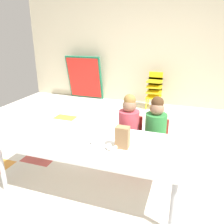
# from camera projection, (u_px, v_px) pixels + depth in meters

# --- Properties ---
(ground_plane) EXTENTS (6.17, 5.16, 0.02)m
(ground_plane) POSITION_uv_depth(u_px,v_px,m) (112.00, 152.00, 3.31)
(ground_plane) COLOR silver
(back_wall) EXTENTS (6.17, 0.10, 2.49)m
(back_wall) POSITION_uv_depth(u_px,v_px,m) (149.00, 50.00, 5.20)
(back_wall) COLOR beige
(back_wall) RESTS_ON ground_plane
(craft_table) EXTENTS (1.94, 0.84, 0.57)m
(craft_table) POSITION_uv_depth(u_px,v_px,m) (91.00, 144.00, 2.40)
(craft_table) COLOR white
(craft_table) RESTS_ON ground_plane
(seated_child_near_camera) EXTENTS (0.32, 0.31, 0.92)m
(seated_child_near_camera) POSITION_uv_depth(u_px,v_px,m) (129.00, 122.00, 2.89)
(seated_child_near_camera) COLOR red
(seated_child_near_camera) RESTS_ON ground_plane
(seated_child_middle_seat) EXTENTS (0.33, 0.33, 0.92)m
(seated_child_middle_seat) POSITION_uv_depth(u_px,v_px,m) (156.00, 126.00, 2.79)
(seated_child_middle_seat) COLOR red
(seated_child_middle_seat) RESTS_ON ground_plane
(kid_chair_yellow_stack) EXTENTS (0.32, 0.30, 0.80)m
(kid_chair_yellow_stack) POSITION_uv_depth(u_px,v_px,m) (155.00, 88.00, 5.04)
(kid_chair_yellow_stack) COLOR yellow
(kid_chair_yellow_stack) RESTS_ON ground_plane
(folded_activity_table) EXTENTS (0.90, 0.29, 1.09)m
(folded_activity_table) POSITION_uv_depth(u_px,v_px,m) (85.00, 78.00, 5.73)
(folded_activity_table) COLOR #19724C
(folded_activity_table) RESTS_ON ground_plane
(paper_bag_brown) EXTENTS (0.13, 0.09, 0.22)m
(paper_bag_brown) POSITION_uv_depth(u_px,v_px,m) (122.00, 137.00, 2.21)
(paper_bag_brown) COLOR #9E754C
(paper_bag_brown) RESTS_ON craft_table
(paper_plate_near_edge) EXTENTS (0.18, 0.18, 0.01)m
(paper_plate_near_edge) POSITION_uv_depth(u_px,v_px,m) (94.00, 142.00, 2.34)
(paper_plate_near_edge) COLOR white
(paper_plate_near_edge) RESTS_ON craft_table
(donut_powdered_on_plate) EXTENTS (0.11, 0.11, 0.03)m
(donut_powdered_on_plate) POSITION_uv_depth(u_px,v_px,m) (94.00, 141.00, 2.33)
(donut_powdered_on_plate) COLOR white
(donut_powdered_on_plate) RESTS_ON craft_table
(donut_powdered_loose) EXTENTS (0.12, 0.12, 0.04)m
(donut_powdered_loose) POSITION_uv_depth(u_px,v_px,m) (111.00, 147.00, 2.22)
(donut_powdered_loose) COLOR white
(donut_powdered_loose) RESTS_ON craft_table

